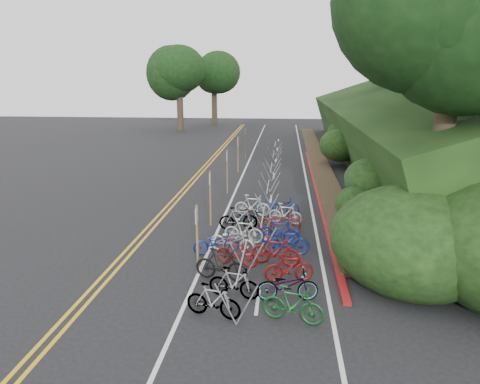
# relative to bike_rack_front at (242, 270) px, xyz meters

# --- Properties ---
(ground) EXTENTS (120.00, 120.00, 0.00)m
(ground) POSITION_rel_bike_rack_front_xyz_m (-2.61, 1.76, -0.90)
(ground) COLOR black
(ground) RESTS_ON ground
(road_markings) EXTENTS (7.47, 80.00, 0.01)m
(road_markings) POSITION_rel_bike_rack_front_xyz_m (-1.98, 11.86, -0.90)
(road_markings) COLOR gold
(road_markings) RESTS_ON ground
(red_curb) EXTENTS (0.25, 28.00, 0.10)m
(red_curb) POSITION_rel_bike_rack_front_xyz_m (3.09, 13.76, -0.85)
(red_curb) COLOR maroon
(red_curb) RESTS_ON ground
(embankment) EXTENTS (14.30, 48.14, 9.11)m
(embankment) POSITION_rel_bike_rack_front_xyz_m (10.35, 20.80, 1.67)
(embankment) COLOR black
(embankment) RESTS_ON ground
(tree_cluster) EXTENTS (31.69, 53.41, 17.01)m
(tree_cluster) POSITION_rel_bike_rack_front_xyz_m (7.14, 23.80, 9.75)
(tree_cluster) COLOR #2D2319
(tree_cluster) RESTS_ON ground
(bike_rack_front) EXTENTS (1.16, 3.42, 1.21)m
(bike_rack_front) POSITION_rel_bike_rack_front_xyz_m (0.00, 0.00, 0.00)
(bike_rack_front) COLOR #9DA0A6
(bike_rack_front) RESTS_ON ground
(bike_racks_rest) EXTENTS (1.14, 23.00, 1.17)m
(bike_racks_rest) POSITION_rel_bike_rack_front_xyz_m (0.39, 14.76, -0.05)
(bike_racks_rest) COLOR #9DA0A6
(bike_racks_rest) RESTS_ON ground
(signpost_near) EXTENTS (0.08, 0.40, 2.37)m
(signpost_near) POSITION_rel_bike_rack_front_xyz_m (-1.65, 1.68, 0.46)
(signpost_near) COLOR brown
(signpost_near) RESTS_ON ground
(signposts_rest) EXTENTS (0.08, 18.40, 2.50)m
(signposts_rest) POSITION_rel_bike_rack_front_xyz_m (-2.01, 15.76, 0.53)
(signposts_rest) COLOR brown
(signposts_rest) RESTS_ON ground
(bike_front) EXTENTS (1.06, 1.82, 0.91)m
(bike_front) POSITION_rel_bike_rack_front_xyz_m (-1.29, 3.46, -0.45)
(bike_front) COLOR navy
(bike_front) RESTS_ON ground
(bike_valet) EXTENTS (3.27, 11.68, 1.07)m
(bike_valet) POSITION_rel_bike_rack_front_xyz_m (0.37, 3.76, -0.41)
(bike_valet) COLOR slate
(bike_valet) RESTS_ON ground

